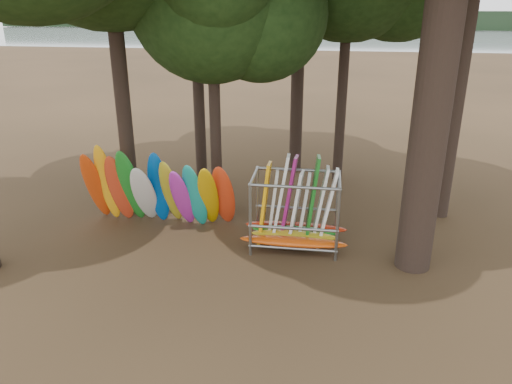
# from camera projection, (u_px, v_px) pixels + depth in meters

# --- Properties ---
(ground) EXTENTS (120.00, 120.00, 0.00)m
(ground) POSITION_uv_depth(u_px,v_px,m) (260.00, 254.00, 14.88)
(ground) COLOR #47331E
(ground) RESTS_ON ground
(lake) EXTENTS (160.00, 160.00, 0.00)m
(lake) POSITION_uv_depth(u_px,v_px,m) (318.00, 51.00, 70.12)
(lake) COLOR gray
(lake) RESTS_ON ground
(far_shore) EXTENTS (160.00, 4.00, 4.00)m
(far_shore) POSITION_uv_depth(u_px,v_px,m) (325.00, 20.00, 115.42)
(far_shore) COLOR black
(far_shore) RESTS_ON ground
(kayak_row) EXTENTS (5.03, 1.88, 3.02)m
(kayak_row) POSITION_uv_depth(u_px,v_px,m) (157.00, 191.00, 16.20)
(kayak_row) COLOR red
(kayak_row) RESTS_ON ground
(storage_rack) EXTENTS (3.20, 1.58, 2.87)m
(storage_rack) POSITION_uv_depth(u_px,v_px,m) (295.00, 214.00, 15.02)
(storage_rack) COLOR gray
(storage_rack) RESTS_ON ground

